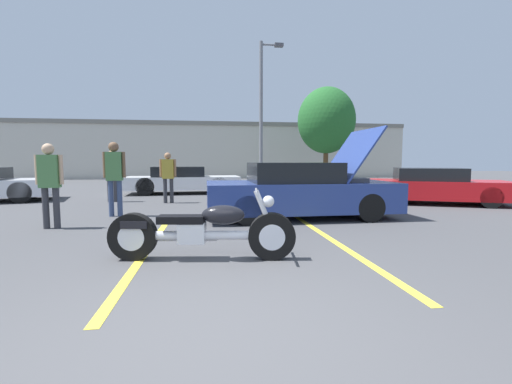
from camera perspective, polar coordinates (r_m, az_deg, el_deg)
The scene contains 14 objects.
ground_plane at distance 2.81m, azimuth -8.46°, elevation -23.31°, with size 80.00×80.00×0.00m, color #474749.
parking_stripe_foreground at distance 5.60m, azimuth -17.44°, elevation -8.83°, with size 0.12×5.20×0.01m, color yellow.
parking_stripe_middle at distance 5.89m, azimuth 12.97°, elevation -8.05°, with size 0.12×5.20×0.01m, color yellow.
far_building at distance 28.83m, azimuth -7.86°, elevation 7.09°, with size 32.00×4.20×4.40m.
light_pole at distance 17.83m, azimuth 1.11°, elevation 13.82°, with size 1.21×0.28×7.29m.
tree_background at distance 23.38m, azimuth 11.65°, elevation 11.58°, with size 3.75×3.75×6.16m.
motorcycle at distance 4.71m, azimuth -8.91°, elevation -6.44°, with size 2.52×0.72×0.96m.
show_car_hood_open at distance 8.22m, azimuth 7.34°, elevation 0.21°, with size 4.41×2.01×2.11m.
parked_car_mid_row at distance 14.53m, azimuth -12.17°, elevation 1.92°, with size 4.67×1.97×1.11m.
parked_car_right_row at distance 12.16m, azimuth 27.34°, elevation 0.83°, with size 4.61×3.30×1.12m.
spectator_near_motorcycle at distance 7.86m, azimuth -31.16°, elevation 1.96°, with size 0.52×0.22×1.68m.
spectator_by_show_car at distance 12.17m, azimuth -22.91°, elevation 3.15°, with size 0.52×0.22×1.68m.
spectator_midground at distance 11.27m, azimuth -14.45°, elevation 3.04°, with size 0.52×0.21×1.61m.
spectator_far_lot at distance 8.91m, azimuth -22.52°, elevation 3.09°, with size 0.52×0.24×1.79m.
Camera 1 is at (0.05, -2.47, 1.33)m, focal length 24.00 mm.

